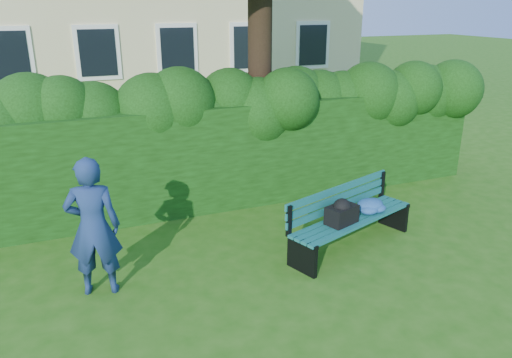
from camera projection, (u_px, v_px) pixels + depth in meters
name	position (u px, v px, depth m)	size (l,w,h in m)	color
ground	(272.00, 254.00, 7.16)	(80.00, 80.00, 0.00)	#235810
hedge	(221.00, 154.00, 8.77)	(10.00, 1.00, 1.80)	black
park_bench	(352.00, 214.00, 7.24)	(2.26, 1.24, 0.89)	#115654
man_reading	(93.00, 227.00, 5.96)	(0.64, 0.42, 1.75)	navy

